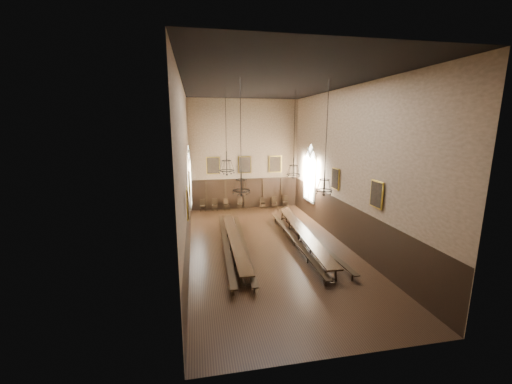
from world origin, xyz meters
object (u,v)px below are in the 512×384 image
object	(u,v)px
bench_right_inner	(294,241)
bench_right_outer	(312,240)
bench_left_outer	(226,245)
chair_1	(215,207)
chair_6	(274,204)
chair_0	(203,208)
chandelier_back_right	(293,169)
bench_left_inner	(243,245)
chair_7	(285,204)
chandelier_back_left	(227,166)
table_left	(235,244)
chair_2	(226,207)
chandelier_front_right	(324,183)
chair_5	(263,205)
chandelier_front_left	(241,183)
chair_3	(240,206)
table_right	(302,237)

from	to	relation	value
bench_right_inner	bench_right_outer	xyz separation A→B (m)	(1.07, -0.04, -0.02)
bench_left_outer	chair_1	bearing A→B (deg)	90.39
chair_1	chair_6	bearing A→B (deg)	-0.05
chair_0	chandelier_back_right	distance (m)	9.32
bench_left_inner	chair_7	size ratio (longest dim) A/B	10.18
chandelier_back_left	chandelier_back_right	xyz separation A→B (m)	(4.24, 0.09, -0.31)
chair_6	chair_7	size ratio (longest dim) A/B	0.94
table_left	chair_2	distance (m)	8.67
chair_7	bench_right_outer	bearing A→B (deg)	-88.90
bench_left_inner	bench_right_inner	world-z (taller)	bench_right_inner
chair_6	chair_7	distance (m)	0.98
chair_7	chandelier_front_right	size ratio (longest dim) A/B	0.19
chair_1	chandelier_back_right	distance (m)	8.74
bench_right_inner	chair_5	world-z (taller)	chair_5
chair_1	chandelier_back_left	xyz separation A→B (m)	(0.41, -6.37, 4.22)
bench_left_inner	chandelier_front_left	xyz separation A→B (m)	(-0.37, -2.09, 3.94)
bench_right_outer	chair_3	xyz separation A→B (m)	(-3.00, 8.73, 0.01)
bench_left_outer	chair_1	size ratio (longest dim) A/B	10.61
chair_6	chair_0	bearing A→B (deg)	-171.19
chair_3	chandelier_front_right	bearing A→B (deg)	-88.55
chandelier_back_right	table_right	bearing A→B (deg)	-90.43
chair_7	chair_2	bearing A→B (deg)	-173.85
chair_0	chair_2	size ratio (longest dim) A/B	1.00
chair_0	chandelier_front_right	size ratio (longest dim) A/B	0.18
chandelier_back_left	chandelier_front_left	world-z (taller)	same
chair_7	bench_left_inner	bearing A→B (deg)	-113.00
chair_0	chair_1	bearing A→B (deg)	-2.03
bench_left_outer	chair_1	distance (m)	8.53
table_left	chair_7	size ratio (longest dim) A/B	9.24
chair_6	chandelier_back_left	distance (m)	8.90
chair_0	chandelier_front_right	distance (m)	12.97
table_left	chandelier_back_right	bearing A→B (deg)	30.30
bench_right_inner	chandelier_back_left	world-z (taller)	chandelier_back_left
table_right	chair_5	size ratio (longest dim) A/B	11.69
bench_left_outer	chair_5	distance (m)	9.40
chandelier_back_left	bench_left_outer	bearing A→B (deg)	-99.26
chair_6	chandelier_front_left	distance (m)	12.26
chair_5	chandelier_front_right	xyz separation A→B (m)	(0.73, -10.95, 3.86)
bench_left_inner	bench_right_outer	world-z (taller)	bench_left_inner
chair_0	chair_6	bearing A→B (deg)	-1.81
bench_left_inner	chair_3	size ratio (longest dim) A/B	10.66
chandelier_back_left	chandelier_back_right	world-z (taller)	same
table_left	chandelier_front_left	world-z (taller)	chandelier_front_left
bench_right_inner	chair_3	distance (m)	8.90
chair_2	chair_6	bearing A→B (deg)	-11.06
bench_left_outer	bench_right_outer	size ratio (longest dim) A/B	1.08
bench_left_outer	chandelier_back_left	world-z (taller)	chandelier_back_left
chair_6	chair_1	bearing A→B (deg)	-171.14
chair_2	table_left	bearing A→B (deg)	-103.20
bench_right_inner	chair_3	world-z (taller)	chair_3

